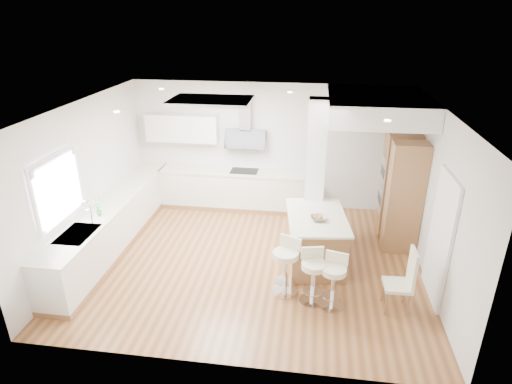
% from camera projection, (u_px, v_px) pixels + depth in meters
% --- Properties ---
extents(ground, '(6.00, 6.00, 0.00)m').
position_uv_depth(ground, '(252.00, 261.00, 7.79)').
color(ground, '#9B6539').
rests_on(ground, ground).
extents(ceiling, '(6.00, 5.00, 0.02)m').
position_uv_depth(ceiling, '(252.00, 261.00, 7.79)').
color(ceiling, white).
rests_on(ceiling, ground).
extents(wall_back, '(6.00, 0.04, 2.80)m').
position_uv_depth(wall_back, '(268.00, 146.00, 9.51)').
color(wall_back, silver).
rests_on(wall_back, ground).
extents(wall_left, '(0.04, 5.00, 2.80)m').
position_uv_depth(wall_left, '(86.00, 181.00, 7.62)').
color(wall_left, silver).
rests_on(wall_left, ground).
extents(wall_right, '(0.04, 5.00, 2.80)m').
position_uv_depth(wall_right, '(437.00, 200.00, 6.86)').
color(wall_right, silver).
rests_on(wall_right, ground).
extents(skylight, '(4.10, 2.10, 0.06)m').
position_uv_depth(skylight, '(211.00, 101.00, 7.34)').
color(skylight, white).
rests_on(skylight, ground).
extents(window_left, '(0.06, 1.28, 1.07)m').
position_uv_depth(window_left, '(57.00, 185.00, 6.68)').
color(window_left, silver).
rests_on(window_left, ground).
extents(doorway_right, '(0.05, 1.00, 2.10)m').
position_uv_depth(doorway_right, '(440.00, 240.00, 6.47)').
color(doorway_right, '#4F463E').
rests_on(doorway_right, ground).
extents(counter_left, '(0.63, 4.50, 1.35)m').
position_uv_depth(counter_left, '(114.00, 223.00, 8.16)').
color(counter_left, '#9D6E43').
rests_on(counter_left, ground).
extents(counter_back, '(3.62, 0.63, 2.50)m').
position_uv_depth(counter_back, '(227.00, 178.00, 9.66)').
color(counter_back, '#9D6E43').
rests_on(counter_back, ground).
extents(pillar, '(0.35, 0.35, 2.80)m').
position_uv_depth(pillar, '(315.00, 173.00, 7.97)').
color(pillar, white).
rests_on(pillar, ground).
extents(soffit, '(1.78, 2.20, 0.40)m').
position_uv_depth(soffit, '(377.00, 106.00, 7.77)').
color(soffit, white).
rests_on(soffit, ground).
extents(oven_column, '(0.63, 1.21, 2.10)m').
position_uv_depth(oven_column, '(400.00, 190.00, 8.15)').
color(oven_column, '#9D6E43').
rests_on(oven_column, ground).
extents(peninsula, '(1.19, 1.63, 0.99)m').
position_uv_depth(peninsula, '(315.00, 239.00, 7.59)').
color(peninsula, '#9D6E43').
rests_on(peninsula, ground).
extents(bar_stool_a, '(0.57, 0.57, 0.95)m').
position_uv_depth(bar_stool_a, '(286.00, 263.00, 6.74)').
color(bar_stool_a, silver).
rests_on(bar_stool_a, ground).
extents(bar_stool_b, '(0.48, 0.48, 0.89)m').
position_uv_depth(bar_stool_b, '(313.00, 273.00, 6.53)').
color(bar_stool_b, silver).
rests_on(bar_stool_b, ground).
extents(bar_stool_c, '(0.49, 0.49, 0.88)m').
position_uv_depth(bar_stool_c, '(334.00, 278.00, 6.43)').
color(bar_stool_c, silver).
rests_on(bar_stool_c, ground).
extents(dining_chair, '(0.41, 0.41, 1.03)m').
position_uv_depth(dining_chair, '(405.00, 278.00, 6.33)').
color(dining_chair, beige).
rests_on(dining_chair, ground).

